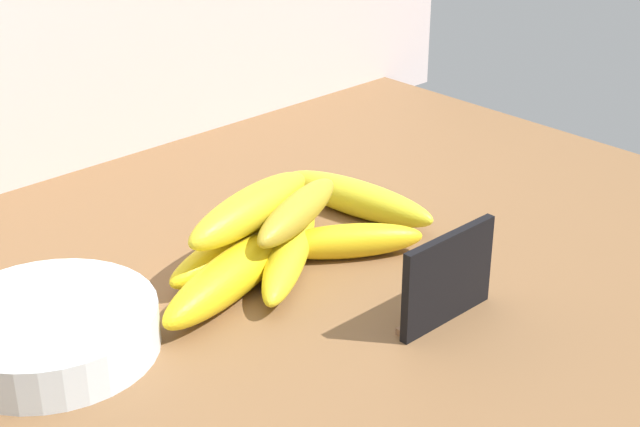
{
  "coord_description": "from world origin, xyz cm",
  "views": [
    {
      "loc": [
        -49.96,
        -59.03,
        48.21
      ],
      "look_at": [
        7.53,
        2.04,
        8.0
      ],
      "focal_mm": 54.53,
      "sensor_mm": 36.0,
      "label": 1
    }
  ],
  "objects_px": {
    "chalkboard_sign": "(447,281)",
    "banana_7": "(298,212)",
    "banana_2": "(232,274)",
    "banana_6": "(250,209)",
    "banana_1": "(347,241)",
    "fruit_bowl": "(50,330)",
    "banana_0": "(242,245)",
    "banana_5": "(290,250)",
    "banana_4": "(357,198)",
    "banana_3": "(266,216)"
  },
  "relations": [
    {
      "from": "chalkboard_sign",
      "to": "banana_7",
      "type": "relative_size",
      "value": 0.72
    },
    {
      "from": "banana_3",
      "to": "banana_4",
      "type": "xyz_separation_m",
      "value": [
        0.1,
        -0.03,
        0.0
      ]
    },
    {
      "from": "fruit_bowl",
      "to": "banana_5",
      "type": "height_order",
      "value": "fruit_bowl"
    },
    {
      "from": "chalkboard_sign",
      "to": "banana_6",
      "type": "bearing_deg",
      "value": 107.34
    },
    {
      "from": "banana_4",
      "to": "banana_6",
      "type": "distance_m",
      "value": 0.16
    },
    {
      "from": "banana_0",
      "to": "banana_5",
      "type": "bearing_deg",
      "value": -51.68
    },
    {
      "from": "fruit_bowl",
      "to": "banana_1",
      "type": "xyz_separation_m",
      "value": [
        0.29,
        -0.05,
        -0.0
      ]
    },
    {
      "from": "banana_4",
      "to": "banana_6",
      "type": "height_order",
      "value": "banana_6"
    },
    {
      "from": "fruit_bowl",
      "to": "banana_5",
      "type": "distance_m",
      "value": 0.24
    },
    {
      "from": "banana_2",
      "to": "banana_7",
      "type": "xyz_separation_m",
      "value": [
        0.09,
        0.01,
        0.03
      ]
    },
    {
      "from": "banana_1",
      "to": "banana_4",
      "type": "distance_m",
      "value": 0.1
    },
    {
      "from": "banana_6",
      "to": "banana_7",
      "type": "relative_size",
      "value": 1.16
    },
    {
      "from": "banana_1",
      "to": "banana_4",
      "type": "height_order",
      "value": "banana_4"
    },
    {
      "from": "banana_1",
      "to": "banana_3",
      "type": "xyz_separation_m",
      "value": [
        -0.02,
        0.09,
        0.0
      ]
    },
    {
      "from": "banana_6",
      "to": "banana_7",
      "type": "distance_m",
      "value": 0.05
    },
    {
      "from": "banana_3",
      "to": "banana_7",
      "type": "xyz_separation_m",
      "value": [
        -0.02,
        -0.07,
        0.03
      ]
    },
    {
      "from": "fruit_bowl",
      "to": "banana_6",
      "type": "height_order",
      "value": "banana_6"
    },
    {
      "from": "fruit_bowl",
      "to": "banana_4",
      "type": "distance_m",
      "value": 0.37
    },
    {
      "from": "banana_6",
      "to": "banana_2",
      "type": "bearing_deg",
      "value": -147.09
    },
    {
      "from": "banana_1",
      "to": "banana_2",
      "type": "distance_m",
      "value": 0.13
    },
    {
      "from": "chalkboard_sign",
      "to": "banana_5",
      "type": "distance_m",
      "value": 0.17
    },
    {
      "from": "banana_0",
      "to": "banana_7",
      "type": "height_order",
      "value": "banana_7"
    },
    {
      "from": "chalkboard_sign",
      "to": "banana_1",
      "type": "height_order",
      "value": "chalkboard_sign"
    },
    {
      "from": "banana_3",
      "to": "banana_5",
      "type": "distance_m",
      "value": 0.08
    },
    {
      "from": "chalkboard_sign",
      "to": "fruit_bowl",
      "type": "distance_m",
      "value": 0.34
    },
    {
      "from": "banana_7",
      "to": "banana_2",
      "type": "bearing_deg",
      "value": -174.72
    },
    {
      "from": "banana_2",
      "to": "banana_6",
      "type": "xyz_separation_m",
      "value": [
        0.05,
        0.03,
        0.04
      ]
    },
    {
      "from": "banana_3",
      "to": "banana_7",
      "type": "height_order",
      "value": "banana_7"
    },
    {
      "from": "banana_4",
      "to": "banana_6",
      "type": "bearing_deg",
      "value": -175.88
    },
    {
      "from": "chalkboard_sign",
      "to": "banana_4",
      "type": "bearing_deg",
      "value": 65.08
    },
    {
      "from": "banana_4",
      "to": "banana_7",
      "type": "relative_size",
      "value": 1.24
    },
    {
      "from": "fruit_bowl",
      "to": "banana_1",
      "type": "distance_m",
      "value": 0.3
    },
    {
      "from": "chalkboard_sign",
      "to": "banana_2",
      "type": "distance_m",
      "value": 0.19
    },
    {
      "from": "banana_3",
      "to": "fruit_bowl",
      "type": "bearing_deg",
      "value": -170.91
    },
    {
      "from": "banana_0",
      "to": "banana_7",
      "type": "distance_m",
      "value": 0.06
    },
    {
      "from": "banana_5",
      "to": "chalkboard_sign",
      "type": "bearing_deg",
      "value": -78.07
    },
    {
      "from": "fruit_bowl",
      "to": "banana_4",
      "type": "bearing_deg",
      "value": 1.63
    },
    {
      "from": "banana_3",
      "to": "banana_7",
      "type": "distance_m",
      "value": 0.08
    },
    {
      "from": "banana_0",
      "to": "banana_4",
      "type": "bearing_deg",
      "value": 0.58
    },
    {
      "from": "banana_5",
      "to": "banana_6",
      "type": "xyz_separation_m",
      "value": [
        -0.03,
        0.03,
        0.04
      ]
    },
    {
      "from": "banana_7",
      "to": "fruit_bowl",
      "type": "bearing_deg",
      "value": 174.58
    },
    {
      "from": "banana_2",
      "to": "banana_6",
      "type": "relative_size",
      "value": 1.13
    },
    {
      "from": "banana_4",
      "to": "banana_5",
      "type": "xyz_separation_m",
      "value": [
        -0.13,
        -0.04,
        -0.0
      ]
    },
    {
      "from": "fruit_bowl",
      "to": "banana_0",
      "type": "bearing_deg",
      "value": 2.42
    },
    {
      "from": "banana_0",
      "to": "banana_1",
      "type": "relative_size",
      "value": 1.28
    },
    {
      "from": "banana_6",
      "to": "banana_7",
      "type": "bearing_deg",
      "value": -31.38
    },
    {
      "from": "banana_4",
      "to": "banana_2",
      "type": "bearing_deg",
      "value": -168.13
    },
    {
      "from": "banana_0",
      "to": "banana_7",
      "type": "relative_size",
      "value": 1.28
    },
    {
      "from": "banana_2",
      "to": "banana_4",
      "type": "distance_m",
      "value": 0.21
    },
    {
      "from": "chalkboard_sign",
      "to": "banana_3",
      "type": "xyz_separation_m",
      "value": [
        -0.0,
        0.24,
        -0.02
      ]
    }
  ]
}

